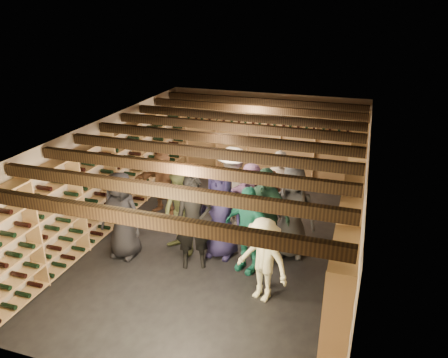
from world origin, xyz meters
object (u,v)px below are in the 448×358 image
object	(u,v)px
person_6	(220,213)
person_9	(233,188)
crate_stack_left	(227,187)
crate_stack_right	(223,205)
person_3	(263,260)
person_5	(163,183)
crate_loose	(229,209)
person_0	(122,215)
person_12	(292,212)
person_7	(279,193)
person_1	(194,223)
person_10	(264,214)
person_2	(181,214)
person_8	(270,208)
person_11	(251,200)
person_4	(248,229)

from	to	relation	value
person_6	person_9	world-z (taller)	person_6
crate_stack_left	crate_stack_right	size ratio (longest dim) A/B	0.96
person_3	person_5	world-z (taller)	person_5
crate_loose	person_0	size ratio (longest dim) A/B	0.28
crate_stack_right	person_6	distance (m)	2.07
crate_stack_left	person_12	xyz separation A→B (m)	(2.07, -2.29, 0.69)
person_7	person_12	distance (m)	0.93
person_1	person_9	xyz separation A→B (m)	(0.21, 1.80, -0.00)
crate_stack_left	person_9	distance (m)	1.73
person_0	person_10	bearing A→B (deg)	19.09
person_9	person_2	bearing A→B (deg)	-103.99
person_8	person_9	world-z (taller)	person_9
crate_loose	person_12	bearing A→B (deg)	-39.19
person_12	person_2	bearing A→B (deg)	-173.46
crate_stack_right	person_9	world-z (taller)	person_9
crate_stack_right	person_5	world-z (taller)	person_5
crate_stack_right	person_0	bearing A→B (deg)	-117.25
person_0	person_12	bearing A→B (deg)	20.95
person_8	person_11	world-z (taller)	person_11
crate_stack_left	person_6	xyz separation A→B (m)	(0.75, -2.74, 0.68)
crate_stack_left	person_9	size ratio (longest dim) A/B	0.30
person_12	person_10	bearing A→B (deg)	-161.72
person_7	person_10	bearing A→B (deg)	-93.25
crate_stack_left	person_5	world-z (taller)	person_5
person_3	person_10	size ratio (longest dim) A/B	0.80
person_3	person_4	xyz separation A→B (m)	(-0.47, 0.77, 0.10)
person_5	crate_loose	bearing A→B (deg)	26.37
person_2	person_11	world-z (taller)	person_2
person_4	person_6	world-z (taller)	person_6
person_0	person_2	distance (m)	1.16
person_8	person_10	world-z (taller)	person_10
person_3	person_10	distance (m)	1.33
person_9	person_7	bearing A→B (deg)	10.17
crate_loose	person_11	world-z (taller)	person_11
crate_loose	person_1	world-z (taller)	person_1
person_2	person_11	xyz separation A→B (m)	(1.10, 1.16, -0.05)
person_11	crate_loose	bearing A→B (deg)	126.75
person_3	person_4	distance (m)	0.91
crate_loose	person_3	size ratio (longest dim) A/B	0.33
person_4	person_5	xyz separation A→B (m)	(-2.55, 1.72, -0.09)
crate_stack_right	person_0	distance (m)	2.86
person_2	person_12	xyz separation A→B (m)	(2.07, 0.61, 0.07)
crate_stack_right	person_1	size ratio (longest dim) A/B	0.31
person_12	person_6	bearing A→B (deg)	-171.14
person_0	person_10	distance (m)	2.77
person_3	person_8	xyz separation A→B (m)	(-0.29, 1.83, 0.05)
person_4	person_5	size ratio (longest dim) A/B	1.12
crate_stack_right	person_6	xyz separation A→B (m)	(0.55, -1.84, 0.77)
person_3	person_12	xyz separation A→B (m)	(0.20, 1.54, 0.19)
person_8	person_9	xyz separation A→B (m)	(-0.96, 0.53, 0.12)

